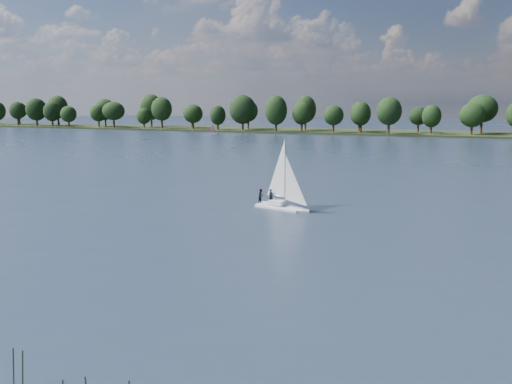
% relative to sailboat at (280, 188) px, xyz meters
% --- Properties ---
extents(ground, '(700.00, 700.00, 0.00)m').
position_rel_sailboat_xyz_m(ground, '(-3.54, 62.15, -2.46)').
color(ground, '#233342').
rests_on(ground, ground).
extents(far_shore, '(660.00, 40.00, 1.50)m').
position_rel_sailboat_xyz_m(far_shore, '(-3.54, 174.15, -2.46)').
color(far_shore, black).
rests_on(far_shore, ground).
extents(sailboat, '(6.95, 3.62, 8.80)m').
position_rel_sailboat_xyz_m(sailboat, '(0.00, 0.00, 0.00)').
color(sailboat, white).
rests_on(sailboat, ground).
extents(dinghy_pink, '(2.92, 2.35, 4.41)m').
position_rel_sailboat_xyz_m(dinghy_pink, '(-84.19, 139.29, -1.42)').
color(dinghy_pink, silver).
rests_on(dinghy_pink, ground).
extents(pontoon, '(4.13, 2.27, 0.50)m').
position_rel_sailboat_xyz_m(pontoon, '(-172.01, 155.99, -2.46)').
color(pontoon, slate).
rests_on(pontoon, ground).
extents(treeline, '(562.49, 74.44, 17.83)m').
position_rel_sailboat_xyz_m(treeline, '(-6.53, 170.21, 5.71)').
color(treeline, black).
rests_on(treeline, ground).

